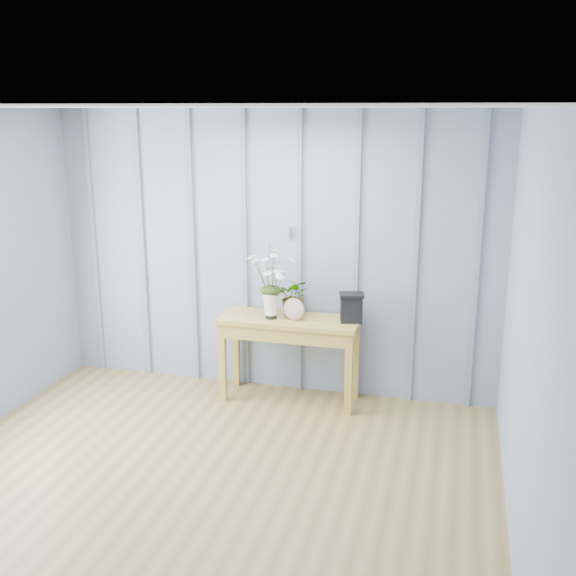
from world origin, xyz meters
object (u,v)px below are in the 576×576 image
(sideboard, at_px, (289,331))
(daisy_vase, at_px, (271,273))
(carved_box, at_px, (351,307))
(felt_disc_vessel, at_px, (294,309))

(sideboard, bearing_deg, daisy_vase, -163.53)
(sideboard, bearing_deg, carved_box, 3.29)
(felt_disc_vessel, bearing_deg, sideboard, 146.63)
(sideboard, height_order, carved_box, carved_box)
(felt_disc_vessel, xyz_separation_m, carved_box, (0.48, 0.08, 0.03))
(sideboard, height_order, felt_disc_vessel, felt_disc_vessel)
(sideboard, relative_size, felt_disc_vessel, 6.19)
(daisy_vase, height_order, carved_box, daisy_vase)
(felt_disc_vessel, relative_size, carved_box, 0.78)
(sideboard, distance_m, daisy_vase, 0.53)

